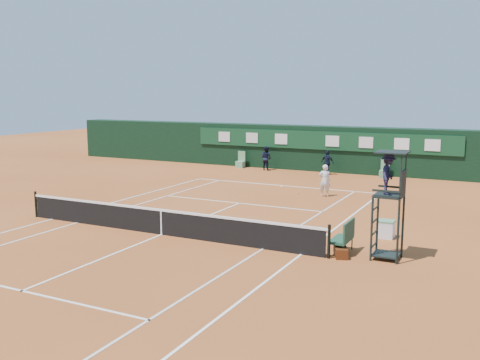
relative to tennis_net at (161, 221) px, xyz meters
The scene contains 14 objects.
ground 0.51m from the tennis_net, ahead, with size 90.00×90.00×0.00m, color #A85727.
court_lines 0.50m from the tennis_net, ahead, with size 11.05×23.85×0.01m.
tennis_net is the anchor object (origin of this frame).
back_wall 18.77m from the tennis_net, 90.00° to the left, with size 40.00×1.65×3.00m.
linesman_chair_left 18.33m from the tennis_net, 107.46° to the left, with size 0.55×0.50×1.15m.
linesman_chair_right 18.05m from the tennis_net, 75.57° to the left, with size 0.55×0.50×1.15m.
umpire_chair 8.30m from the tennis_net, ahead, with size 0.96×0.95×3.42m.
player_bench 6.73m from the tennis_net, ahead, with size 0.56×1.20×1.10m.
tennis_bag 6.69m from the tennis_net, ahead, with size 0.38×0.87×0.32m, color black.
cooler 8.22m from the tennis_net, 23.83° to the left, with size 0.57×0.57×0.65m.
tennis_ball 10.04m from the tennis_net, 80.60° to the left, with size 0.08×0.08×0.08m, color #C3CF30.
player 10.37m from the tennis_net, 72.73° to the left, with size 0.60×0.39×1.64m, color silver.
ball_kid_left 17.55m from the tennis_net, 101.22° to the left, with size 0.79×0.62×1.63m, color black.
ball_kid_right 17.06m from the tennis_net, 86.75° to the left, with size 0.92×0.38×1.58m, color black.
Camera 1 is at (11.23, -15.85, 5.18)m, focal length 40.00 mm.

